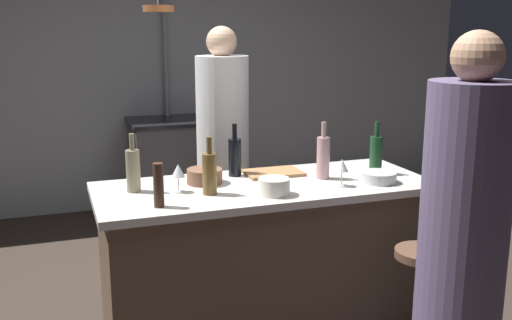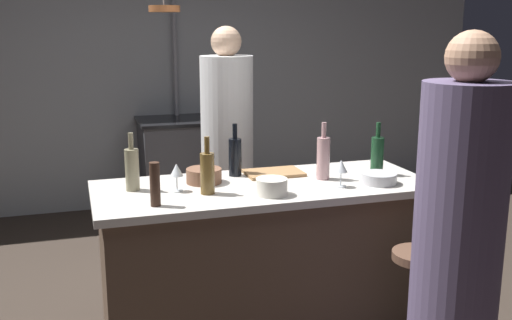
% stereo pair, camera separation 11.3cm
% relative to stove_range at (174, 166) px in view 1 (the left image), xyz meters
% --- Properties ---
extents(back_wall, '(6.40, 0.16, 2.60)m').
position_rel_stove_range_xyz_m(back_wall, '(0.00, 0.40, 0.85)').
color(back_wall, '#9EA3A8').
rests_on(back_wall, ground_plane).
extents(kitchen_island, '(1.80, 0.72, 0.90)m').
position_rel_stove_range_xyz_m(kitchen_island, '(0.00, -2.45, 0.01)').
color(kitchen_island, brown).
rests_on(kitchen_island, ground_plane).
extents(stove_range, '(0.80, 0.64, 0.89)m').
position_rel_stove_range_xyz_m(stove_range, '(0.00, 0.00, 0.00)').
color(stove_range, '#47474C').
rests_on(stove_range, ground_plane).
extents(chef, '(0.37, 0.37, 1.73)m').
position_rel_stove_range_xyz_m(chef, '(0.07, -1.41, 0.35)').
color(chef, white).
rests_on(chef, ground_plane).
extents(bar_stool_right, '(0.28, 0.28, 0.68)m').
position_rel_stove_range_xyz_m(bar_stool_right, '(0.57, -3.07, -0.07)').
color(bar_stool_right, '#4C4C51').
rests_on(bar_stool_right, ground_plane).
extents(guest_right, '(0.36, 0.36, 1.71)m').
position_rel_stove_range_xyz_m(guest_right, '(0.52, -3.41, 0.35)').
color(guest_right, '#594C6B').
rests_on(guest_right, ground_plane).
extents(overhead_pot_rack, '(0.59, 1.53, 2.17)m').
position_rel_stove_range_xyz_m(overhead_pot_rack, '(-0.05, -0.50, 1.19)').
color(overhead_pot_rack, gray).
rests_on(overhead_pot_rack, ground_plane).
extents(cutting_board, '(0.32, 0.22, 0.02)m').
position_rel_stove_range_xyz_m(cutting_board, '(0.12, -2.26, 0.46)').
color(cutting_board, '#997047').
rests_on(cutting_board, kitchen_island).
extents(pepper_mill, '(0.05, 0.05, 0.21)m').
position_rel_stove_range_xyz_m(pepper_mill, '(-0.61, -2.67, 0.56)').
color(pepper_mill, '#382319').
rests_on(pepper_mill, kitchen_island).
extents(wine_bottle_amber, '(0.07, 0.07, 0.29)m').
position_rel_stove_range_xyz_m(wine_bottle_amber, '(-0.33, -2.54, 0.56)').
color(wine_bottle_amber, brown).
rests_on(wine_bottle_amber, kitchen_island).
extents(wine_bottle_dark, '(0.07, 0.07, 0.30)m').
position_rel_stove_range_xyz_m(wine_bottle_dark, '(-0.10, -2.22, 0.57)').
color(wine_bottle_dark, black).
rests_on(wine_bottle_dark, kitchen_island).
extents(wine_bottle_white, '(0.07, 0.07, 0.30)m').
position_rel_stove_range_xyz_m(wine_bottle_white, '(-0.68, -2.36, 0.57)').
color(wine_bottle_white, gray).
rests_on(wine_bottle_white, kitchen_island).
extents(wine_bottle_rose, '(0.07, 0.07, 0.32)m').
position_rel_stove_range_xyz_m(wine_bottle_rose, '(0.34, -2.44, 0.58)').
color(wine_bottle_rose, '#B78C8E').
rests_on(wine_bottle_rose, kitchen_island).
extents(wine_bottle_green, '(0.07, 0.07, 0.30)m').
position_rel_stove_range_xyz_m(wine_bottle_green, '(0.67, -2.44, 0.57)').
color(wine_bottle_green, '#193D23').
rests_on(wine_bottle_green, kitchen_island).
extents(wine_glass_near_right_guest, '(0.07, 0.07, 0.15)m').
position_rel_stove_range_xyz_m(wine_glass_near_right_guest, '(-0.47, -2.45, 0.56)').
color(wine_glass_near_right_guest, silver).
rests_on(wine_glass_near_right_guest, kitchen_island).
extents(wine_glass_by_chef, '(0.07, 0.07, 0.15)m').
position_rel_stove_range_xyz_m(wine_glass_by_chef, '(0.36, -2.62, 0.56)').
color(wine_glass_by_chef, silver).
rests_on(wine_glass_by_chef, kitchen_island).
extents(mixing_bowl_wooden, '(0.19, 0.19, 0.08)m').
position_rel_stove_range_xyz_m(mixing_bowl_wooden, '(-0.30, -2.32, 0.49)').
color(mixing_bowl_wooden, brown).
rests_on(mixing_bowl_wooden, kitchen_island).
extents(mixing_bowl_ceramic, '(0.16, 0.16, 0.08)m').
position_rel_stove_range_xyz_m(mixing_bowl_ceramic, '(-0.03, -2.66, 0.50)').
color(mixing_bowl_ceramic, silver).
rests_on(mixing_bowl_ceramic, kitchen_island).
extents(mixing_bowl_steel, '(0.19, 0.19, 0.06)m').
position_rel_stove_range_xyz_m(mixing_bowl_steel, '(0.59, -2.62, 0.48)').
color(mixing_bowl_steel, '#B7B7BC').
rests_on(mixing_bowl_steel, kitchen_island).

